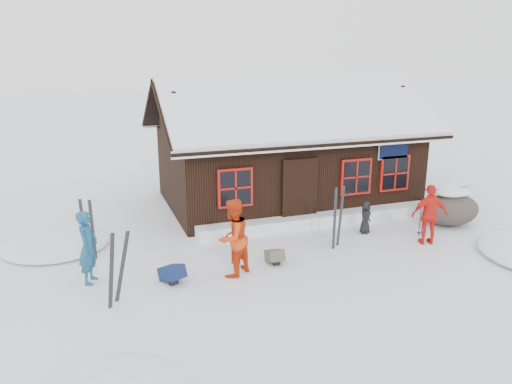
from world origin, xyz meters
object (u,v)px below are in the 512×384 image
ski_pair_left (117,269)px  backpack_blue (172,276)px  backpack_olive (275,258)px  skier_orange_left (233,238)px  skier_crouched (365,217)px  boulder (451,208)px  ski_poles (422,217)px  skier_orange_right (430,215)px  skier_teal (88,247)px

ski_pair_left → backpack_blue: bearing=-5.7°
backpack_blue → backpack_olive: (2.58, 0.20, -0.01)m
skier_orange_left → ski_pair_left: size_ratio=1.17×
skier_orange_left → skier_crouched: (4.42, 1.44, -0.45)m
boulder → ski_poles: ski_poles is taller
skier_orange_left → skier_crouched: 4.67m
skier_crouched → skier_orange_left: bearing=160.3°
boulder → backpack_blue: boulder is taller
skier_orange_right → backpack_blue: 7.05m
skier_orange_left → backpack_olive: skier_orange_left is taller
skier_orange_right → ski_pair_left: skier_orange_right is taller
skier_teal → skier_crouched: (7.60, 0.73, -0.38)m
ski_poles → backpack_olive: (-4.69, -0.46, -0.40)m
skier_orange_left → ski_poles: skier_orange_left is taller
skier_teal → ski_poles: (9.02, 0.04, -0.31)m
skier_crouched → ski_poles: bearing=-63.7°
ski_pair_left → skier_orange_left: bearing=-20.3°
skier_orange_right → ski_pair_left: (-8.24, -0.61, -0.09)m
skier_orange_right → ski_poles: 0.73m
skier_orange_left → backpack_olive: 1.43m
skier_orange_right → boulder: skier_orange_right is taller
boulder → ski_poles: 1.48m
skier_teal → ski_poles: bearing=-70.9°
skier_teal → ski_poles: size_ratio=1.46×
boulder → skier_orange_right: bearing=-146.9°
skier_orange_right → skier_teal: bearing=12.7°
boulder → backpack_blue: (-8.67, -1.12, -0.36)m
skier_crouched → ski_pair_left: (-7.07, -1.91, 0.27)m
boulder → backpack_olive: size_ratio=3.42×
skier_teal → backpack_olive: (4.33, -0.42, -0.71)m
ski_poles → skier_orange_left: bearing=-172.7°
skier_orange_right → backpack_olive: skier_orange_right is taller
skier_teal → skier_crouched: size_ratio=1.79×
skier_teal → backpack_blue: bearing=-90.6°
skier_orange_left → ski_poles: (5.84, 0.75, -0.38)m
skier_orange_right → boulder: bearing=-130.5°
boulder → backpack_blue: bearing=-172.6°
backpack_blue → ski_pair_left: bearing=-177.9°
skier_orange_left → skier_teal: bearing=-47.3°
backpack_olive → boulder: bearing=11.6°
ski_pair_left → ski_poles: bearing=-22.3°
backpack_blue → skier_orange_left: bearing=-26.3°
ski_pair_left → backpack_olive: (3.81, 0.76, -0.61)m
backpack_blue → skier_teal: bearing=137.9°
skier_teal → backpack_blue: size_ratio=3.02×
skier_teal → skier_crouched: skier_teal is taller
skier_orange_left → ski_poles: size_ratio=1.59×
skier_teal → skier_orange_left: 3.25m
skier_crouched → backpack_blue: (-5.85, -1.35, -0.32)m
ski_pair_left → skier_orange_right: bearing=-26.3°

